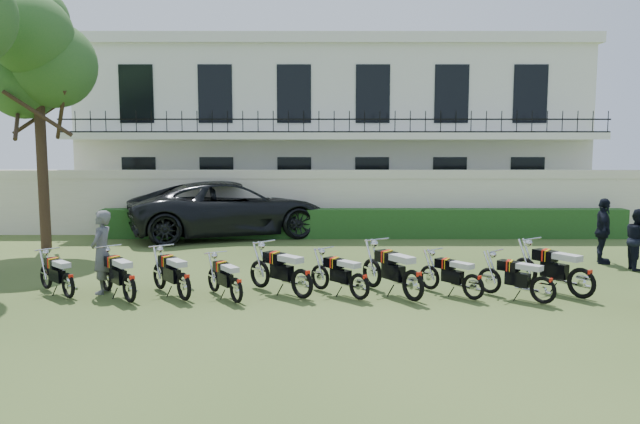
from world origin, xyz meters
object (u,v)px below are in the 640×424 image
(motorcycle_4, at_px, (302,276))
(motorcycle_1, at_px, (129,281))
(motorcycle_0, at_px, (68,279))
(officer_4, at_px, (638,239))
(motorcycle_8, at_px, (543,283))
(tree_west_near, at_px, (38,55))
(motorcycle_5, at_px, (360,280))
(motorcycle_2, at_px, (184,280))
(motorcycle_7, at_px, (473,281))
(motorcycle_6, at_px, (413,278))
(motorcycle_9, at_px, (582,276))
(officer_5, at_px, (603,231))
(inspector, at_px, (102,252))
(suv, at_px, (231,209))
(motorcycle_3, at_px, (236,284))

(motorcycle_4, bearing_deg, motorcycle_1, 139.74)
(motorcycle_0, bearing_deg, officer_4, -32.33)
(motorcycle_8, bearing_deg, tree_west_near, 108.25)
(motorcycle_5, xyz_separation_m, officer_4, (7.44, 3.15, 0.35))
(motorcycle_2, relative_size, motorcycle_7, 1.13)
(motorcycle_2, distance_m, motorcycle_6, 4.77)
(motorcycle_8, xyz_separation_m, officer_4, (3.70, 3.48, 0.35))
(motorcycle_9, height_order, officer_5, officer_5)
(motorcycle_9, relative_size, inspector, 0.95)
(tree_west_near, height_order, motorcycle_6, tree_west_near)
(motorcycle_7, bearing_deg, tree_west_near, 111.71)
(tree_west_near, distance_m, suv, 7.71)
(officer_4, height_order, officer_5, officer_5)
(motorcycle_6, bearing_deg, motorcycle_9, -27.72)
(motorcycle_2, bearing_deg, suv, 54.89)
(motorcycle_1, relative_size, suv, 0.22)
(motorcycle_8, height_order, officer_5, officer_5)
(motorcycle_4, xyz_separation_m, motorcycle_9, (5.91, -0.01, 0.02))
(motorcycle_0, distance_m, motorcycle_1, 1.45)
(motorcycle_3, xyz_separation_m, officer_5, (9.45, 4.26, 0.47))
(motorcycle_9, height_order, inspector, inspector)
(motorcycle_6, bearing_deg, motorcycle_7, -24.92)
(motorcycle_0, bearing_deg, suv, 30.77)
(motorcycle_4, relative_size, officer_5, 0.84)
(motorcycle_0, height_order, motorcycle_2, motorcycle_2)
(motorcycle_2, distance_m, officer_5, 11.34)
(motorcycle_4, bearing_deg, officer_4, -26.12)
(motorcycle_3, bearing_deg, motorcycle_1, 146.35)
(motorcycle_6, bearing_deg, motorcycle_0, 146.45)
(motorcycle_6, bearing_deg, officer_5, 4.14)
(motorcycle_3, height_order, inspector, inspector)
(motorcycle_1, distance_m, motorcycle_2, 1.10)
(motorcycle_3, bearing_deg, motorcycle_0, 140.88)
(motorcycle_4, distance_m, motorcycle_6, 2.32)
(motorcycle_2, relative_size, officer_5, 0.87)
(motorcycle_2, distance_m, motorcycle_5, 3.67)
(motorcycle_0, bearing_deg, motorcycle_4, -45.25)
(officer_4, bearing_deg, motorcycle_6, 124.71)
(suv, bearing_deg, motorcycle_1, 154.89)
(motorcycle_8, bearing_deg, motorcycle_0, 132.45)
(motorcycle_0, bearing_deg, inspector, 1.45)
(motorcycle_9, bearing_deg, motorcycle_0, 144.35)
(motorcycle_1, bearing_deg, motorcycle_3, -39.29)
(suv, bearing_deg, motorcycle_0, 145.74)
(suv, bearing_deg, officer_5, -134.06)
(motorcycle_4, bearing_deg, motorcycle_9, -45.68)
(motorcycle_1, height_order, officer_4, officer_4)
(suv, bearing_deg, inspector, 148.38)
(motorcycle_0, height_order, motorcycle_1, motorcycle_1)
(motorcycle_3, bearing_deg, inspector, 129.75)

